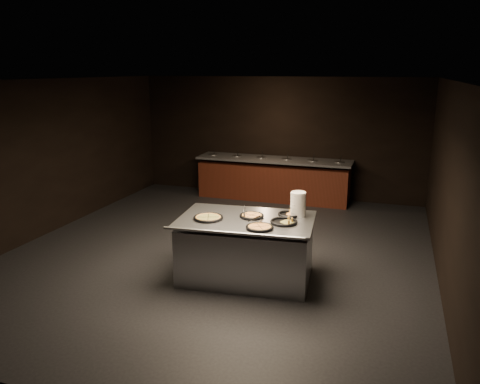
# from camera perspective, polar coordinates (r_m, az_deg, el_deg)

# --- Properties ---
(room) EXTENTS (7.02, 8.02, 2.92)m
(room) POSITION_cam_1_polar(r_m,az_deg,el_deg) (7.78, -2.44, 2.73)
(room) COLOR black
(room) RESTS_ON ground
(salad_bar) EXTENTS (3.70, 0.83, 1.18)m
(salad_bar) POSITION_cam_1_polar(r_m,az_deg,el_deg) (11.31, 4.05, 1.28)
(salad_bar) COLOR #5D2015
(salad_bar) RESTS_ON ground
(serving_counter) EXTENTS (2.08, 1.44, 0.95)m
(serving_counter) POSITION_cam_1_polar(r_m,az_deg,el_deg) (7.04, 0.74, -7.06)
(serving_counter) COLOR silver
(serving_counter) RESTS_ON ground
(plate_stack) EXTENTS (0.23, 0.23, 0.36)m
(plate_stack) POSITION_cam_1_polar(r_m,az_deg,el_deg) (6.99, 7.10, -1.48)
(plate_stack) COLOR white
(plate_stack) RESTS_ON serving_counter
(pan_veggie_whole) EXTENTS (0.44, 0.44, 0.04)m
(pan_veggie_whole) POSITION_cam_1_polar(r_m,az_deg,el_deg) (6.86, -3.90, -3.13)
(pan_veggie_whole) COLOR black
(pan_veggie_whole) RESTS_ON serving_counter
(pan_cheese_whole) EXTENTS (0.36, 0.36, 0.04)m
(pan_cheese_whole) POSITION_cam_1_polar(r_m,az_deg,el_deg) (6.94, 1.44, -2.90)
(pan_cheese_whole) COLOR black
(pan_cheese_whole) RESTS_ON serving_counter
(pan_cheese_slices_a) EXTENTS (0.33, 0.33, 0.04)m
(pan_cheese_slices_a) POSITION_cam_1_polar(r_m,az_deg,el_deg) (7.04, 6.01, -2.72)
(pan_cheese_slices_a) COLOR black
(pan_cheese_slices_a) RESTS_ON serving_counter
(pan_cheese_slices_b) EXTENTS (0.39, 0.39, 0.04)m
(pan_cheese_slices_b) POSITION_cam_1_polar(r_m,az_deg,el_deg) (6.45, 2.42, -4.30)
(pan_cheese_slices_b) COLOR black
(pan_cheese_slices_b) RESTS_ON serving_counter
(pan_veggie_slices) EXTENTS (0.39, 0.39, 0.04)m
(pan_veggie_slices) POSITION_cam_1_polar(r_m,az_deg,el_deg) (6.70, 5.37, -3.63)
(pan_veggie_slices) COLOR black
(pan_veggie_slices) RESTS_ON serving_counter
(server_left) EXTENTS (0.16, 0.29, 0.15)m
(server_left) POSITION_cam_1_polar(r_m,az_deg,el_deg) (6.96, 0.50, -2.42)
(server_left) COLOR silver
(server_left) RESTS_ON serving_counter
(server_right) EXTENTS (0.29, 0.09, 0.14)m
(server_right) POSITION_cam_1_polar(r_m,az_deg,el_deg) (6.57, 2.13, -3.48)
(server_right) COLOR silver
(server_right) RESTS_ON serving_counter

